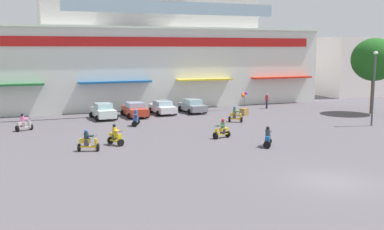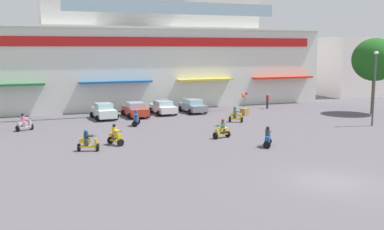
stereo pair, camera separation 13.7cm
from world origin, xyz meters
TOP-DOWN VIEW (x-y plane):
  - ground_plane at (0.00, 13.00)m, footprint 128.00×128.00m
  - colonial_building at (0.00, 35.81)m, footprint 41.72×15.97m
  - flank_building_right at (31.37, 35.19)m, footprint 11.14×8.18m
  - plaza_tree_1 at (19.85, 18.69)m, footprint 4.60×4.90m
  - parked_car_0 at (-7.61, 25.18)m, footprint 2.49×4.08m
  - parked_car_1 at (-4.37, 25.44)m, footprint 2.51×4.26m
  - parked_car_2 at (-1.16, 26.27)m, footprint 2.57×4.17m
  - parked_car_3 at (2.18, 26.17)m, footprint 2.55×4.16m
  - scooter_rider_0 at (-8.85, 12.90)m, footprint 1.04×1.46m
  - scooter_rider_1 at (-15.02, 21.22)m, footprint 1.47×1.09m
  - scooter_rider_2 at (-5.52, 20.34)m, footprint 1.06×1.55m
  - scooter_rider_3 at (-10.97, 11.63)m, footprint 1.51×0.95m
  - scooter_rider_5 at (-0.59, 12.45)m, footprint 1.47×0.87m
  - scooter_rider_6 at (1.17, 8.49)m, footprint 1.26×1.51m
  - scooter_rider_7 at (3.77, 18.88)m, footprint 1.35×1.19m
  - pedestrian_1 at (11.38, 26.11)m, footprint 0.51×0.51m
  - streetlamp_near at (14.39, 12.69)m, footprint 0.40×0.40m
  - balloon_vendor_cart at (6.47, 22.35)m, footprint 1.08×0.98m

SIDE VIEW (x-z plane):
  - ground_plane at x=0.00m, z-range 0.00..0.00m
  - scooter_rider_2 at x=-5.52m, z-range -0.15..1.35m
  - scooter_rider_5 at x=-0.59m, z-range -0.15..1.37m
  - scooter_rider_6 at x=1.17m, z-range -0.14..1.36m
  - scooter_rider_1 at x=-15.02m, z-range -0.14..1.36m
  - scooter_rider_7 at x=3.77m, z-range -0.13..1.37m
  - scooter_rider_3 at x=-10.97m, z-range -0.12..1.39m
  - scooter_rider_0 at x=-8.85m, z-range -0.13..1.41m
  - parked_car_2 at x=-1.16m, z-range 0.01..1.44m
  - parked_car_3 at x=2.18m, z-range 0.01..1.48m
  - parked_car_1 at x=-4.37m, z-range 0.01..1.50m
  - parked_car_0 at x=-7.61m, z-range 0.00..1.57m
  - balloon_vendor_cart at x=6.47m, z-range -0.29..2.20m
  - pedestrian_1 at x=11.38m, z-range 0.12..1.88m
  - streetlamp_near at x=14.39m, z-range 0.56..7.23m
  - flank_building_right at x=31.37m, z-range 0.00..8.50m
  - plaza_tree_1 at x=19.85m, z-range 1.74..9.75m
  - colonial_building at x=0.00m, z-range -1.25..16.79m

